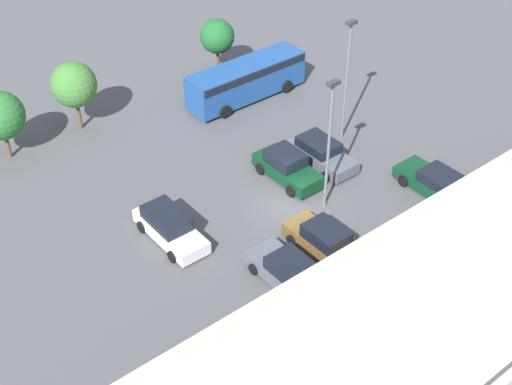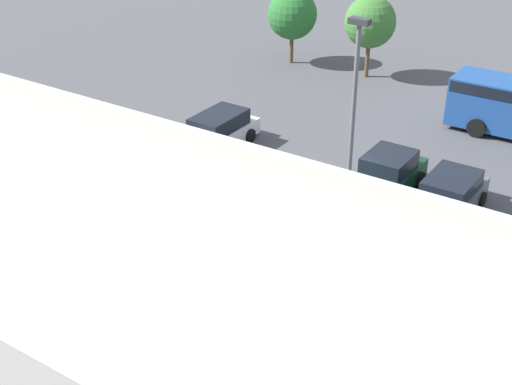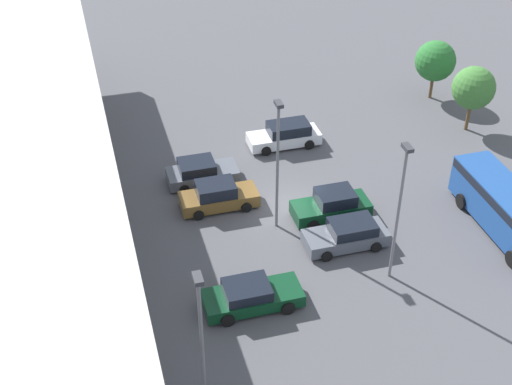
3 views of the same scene
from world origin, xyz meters
name	(u,v)px [view 2 (image 2 of 3)]	position (x,y,z in m)	size (l,w,h in m)	color
ground_plane	(328,205)	(0.00, 0.00, 0.00)	(97.24, 97.24, 0.00)	#4C4C51
highway_overpass	(41,232)	(0.00, 13.58, 5.77)	(46.71, 7.56, 7.20)	#BCB7AD
parked_car_0	(474,313)	(-7.24, 4.35, 0.67)	(2.20, 4.89, 1.43)	#0C381E
parked_car_1	(448,197)	(-4.08, -1.94, 0.71)	(2.13, 4.57, 1.50)	#515660
parked_car_2	(386,177)	(-1.47, -2.03, 0.80)	(2.11, 4.45, 1.74)	#0C381E
parked_car_3	(244,224)	(1.25, 4.03, 0.76)	(2.05, 4.56, 1.67)	brown
parked_car_4	(175,208)	(4.08, 4.46, 0.70)	(2.18, 4.33, 1.50)	#515660
parked_car_5	(216,133)	(6.83, -1.86, 0.76)	(2.04, 4.80, 1.61)	silver
lamp_post_by_overpass	(353,113)	(-1.40, 1.27, 4.64)	(0.70, 0.35, 7.91)	slate
tree_front_centre	(370,22)	(5.42, -14.55, 3.18)	(2.90, 2.90, 4.64)	brown
tree_front_far_right	(292,15)	(10.36, -14.31, 2.95)	(2.95, 2.95, 4.43)	brown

